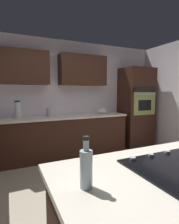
# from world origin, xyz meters

# --- Properties ---
(ground_plane) EXTENTS (14.00, 14.00, 0.00)m
(ground_plane) POSITION_xyz_m (0.00, 0.00, 0.00)
(ground_plane) COLOR #9E937F
(wall_back) EXTENTS (6.00, 0.44, 2.60)m
(wall_back) POSITION_xyz_m (0.07, -2.05, 1.45)
(wall_back) COLOR silver
(wall_back) RESTS_ON ground
(lower_cabinets_back) EXTENTS (2.80, 0.60, 0.86)m
(lower_cabinets_back) POSITION_xyz_m (0.10, -1.72, 0.43)
(lower_cabinets_back) COLOR #381E14
(lower_cabinets_back) RESTS_ON ground
(countertop_back) EXTENTS (2.84, 0.64, 0.04)m
(countertop_back) POSITION_xyz_m (0.10, -1.72, 0.88)
(countertop_back) COLOR silver
(countertop_back) RESTS_ON lower_cabinets_back
(wall_oven) EXTENTS (0.80, 0.66, 2.03)m
(wall_oven) POSITION_xyz_m (-1.85, -1.72, 1.02)
(wall_oven) COLOR #381E14
(wall_oven) RESTS_ON ground
(blender) EXTENTS (0.15, 0.15, 0.35)m
(blender) POSITION_xyz_m (1.05, -1.76, 1.05)
(blender) COLOR beige
(blender) RESTS_ON countertop_back
(mixing_bowl) EXTENTS (0.23, 0.23, 0.13)m
(mixing_bowl) POSITION_xyz_m (-0.85, -1.76, 0.96)
(mixing_bowl) COLOR white
(mixing_bowl) RESTS_ON countertop_back
(kettle) EXTENTS (0.18, 0.18, 0.19)m
(kettle) POSITION_xyz_m (0.40, -1.76, 1.00)
(kettle) COLOR #B7BABF
(kettle) RESTS_ON countertop_back
(oil_bottle) EXTENTS (0.07, 0.07, 0.29)m
(oil_bottle) POSITION_xyz_m (0.86, 1.18, 1.02)
(oil_bottle) COLOR silver
(oil_bottle) RESTS_ON island_top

